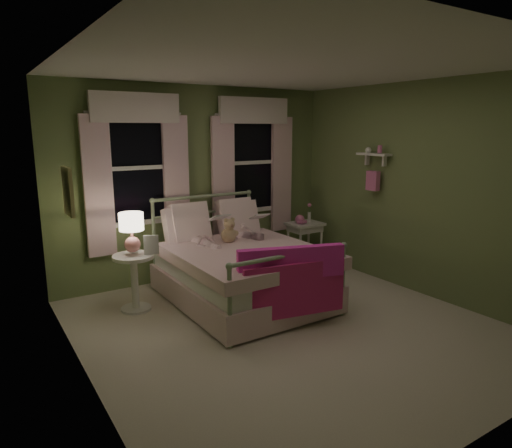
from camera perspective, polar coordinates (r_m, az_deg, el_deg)
room_shell at (r=4.52m, az=4.35°, el=2.50°), size 4.20×4.20×4.20m
bed at (r=5.47m, az=-1.99°, el=-5.69°), size 1.58×2.04×1.18m
pink_throw at (r=4.59m, az=4.62°, el=-6.24°), size 1.09×0.44×0.71m
child_left at (r=5.55m, az=-6.75°, el=0.83°), size 0.30×0.20×0.82m
child_right at (r=5.83m, az=-1.79°, el=0.71°), size 0.39×0.34×0.67m
book_left at (r=5.34m, az=-5.56°, el=0.23°), size 0.21×0.13×0.26m
book_right at (r=5.62m, az=-0.47°, el=0.43°), size 0.22×0.15×0.26m
teddy_bear at (r=5.58m, az=-3.40°, el=-1.01°), size 0.23×0.19×0.32m
nightstand_left at (r=5.34m, az=-14.98°, el=-6.13°), size 0.46×0.46×0.65m
table_lamp at (r=5.21m, az=-15.29°, el=-0.51°), size 0.27×0.27×0.45m
book_nightstand at (r=5.23m, az=-13.80°, el=-3.72°), size 0.23×0.27×0.02m
nightstand_right at (r=6.89m, az=6.13°, el=-0.65°), size 0.50×0.40×0.64m
pink_toy at (r=6.79m, az=5.53°, el=0.55°), size 0.14×0.19×0.14m
bud_vase at (r=6.95m, az=6.69°, el=1.47°), size 0.06×0.06×0.28m
window_left at (r=5.90m, az=-14.58°, el=7.49°), size 1.34×0.13×1.96m
window_right at (r=6.63m, az=-0.37°, el=8.30°), size 1.34×0.13×1.96m
wall_shelf at (r=6.28m, az=14.46°, el=6.83°), size 0.15×0.50×0.60m
framed_picture at (r=4.25m, az=-22.42°, el=3.77°), size 0.03×0.32×0.42m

